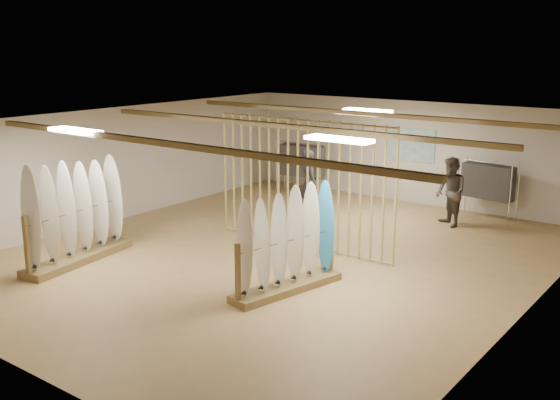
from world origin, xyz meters
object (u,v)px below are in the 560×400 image
Objects in this scene: rack_right at (287,257)px; shopper_b at (451,188)px; clothing_rack_a at (302,161)px; rack_left at (76,228)px; shopper_a at (309,179)px; clothing_rack_b at (488,182)px.

shopper_b is (0.60, 5.80, 0.32)m from rack_right.
rack_right reaches higher than clothing_rack_a.
rack_left is 1.68× the size of clothing_rack_a.
shopper_a reaches higher than clothing_rack_a.
clothing_rack_a is at bearing -164.98° from clothing_rack_b.
clothing_rack_b is (5.22, 0.59, -0.05)m from clothing_rack_a.
rack_left is 8.60m from shopper_b.
clothing_rack_a is 0.80× the size of shopper_a.
clothing_rack_a is at bearing -147.76° from shopper_b.
rack_right is (4.34, 1.24, -0.08)m from rack_left.
clothing_rack_b is at bearing 3.47° from clothing_rack_a.
clothing_rack_a is at bearing -16.72° from shopper_a.
rack_right reaches higher than clothing_rack_b.
rack_left is at bearing -94.55° from clothing_rack_a.
rack_right is 1.57× the size of clothing_rack_b.
clothing_rack_b is at bearing 104.22° from shopper_b.
rack_left is 1.76× the size of clothing_rack_b.
shopper_a is at bearing 64.79° from rack_left.
rack_left is at bearing -115.10° from clothing_rack_b.
rack_left reaches higher than shopper_b.
shopper_b is at bearing 95.84° from rack_right.
clothing_rack_a is 1.05× the size of clothing_rack_b.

